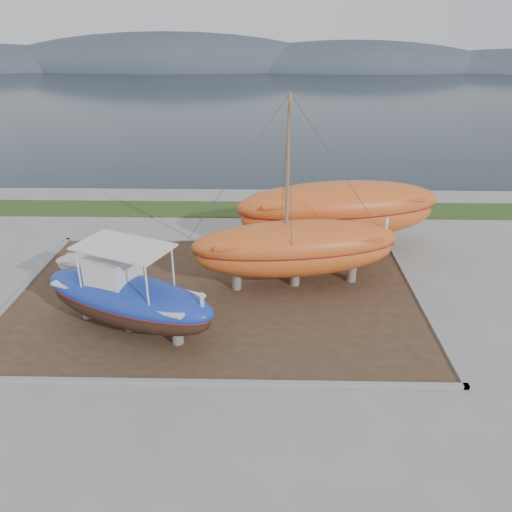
# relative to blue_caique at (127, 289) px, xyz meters

# --- Properties ---
(ground) EXTENTS (140.00, 140.00, 0.00)m
(ground) POSITION_rel_blue_caique_xyz_m (3.23, -1.15, -1.92)
(ground) COLOR gray
(ground) RESTS_ON ground
(dirt_patch) EXTENTS (18.00, 12.00, 0.06)m
(dirt_patch) POSITION_rel_blue_caique_xyz_m (3.23, 2.85, -1.89)
(dirt_patch) COLOR #422D1E
(dirt_patch) RESTS_ON ground
(curb_frame) EXTENTS (18.60, 12.60, 0.15)m
(curb_frame) POSITION_rel_blue_caique_xyz_m (3.23, 2.85, -1.85)
(curb_frame) COLOR gray
(curb_frame) RESTS_ON ground
(grass_strip) EXTENTS (44.00, 3.00, 0.08)m
(grass_strip) POSITION_rel_blue_caique_xyz_m (3.23, 14.35, -1.88)
(grass_strip) COLOR #284219
(grass_strip) RESTS_ON ground
(sea) EXTENTS (260.00, 100.00, 0.04)m
(sea) POSITION_rel_blue_caique_xyz_m (3.23, 68.85, -1.92)
(sea) COLOR black
(sea) RESTS_ON ground
(mountain_ridge) EXTENTS (200.00, 36.00, 20.00)m
(mountain_ridge) POSITION_rel_blue_caique_xyz_m (3.23, 123.85, -1.92)
(mountain_ridge) COLOR #333D49
(mountain_ridge) RESTS_ON ground
(blue_caique) EXTENTS (8.05, 5.29, 3.72)m
(blue_caique) POSITION_rel_blue_caique_xyz_m (0.00, 0.00, 0.00)
(blue_caique) COLOR #1C39AD
(blue_caique) RESTS_ON dirt_patch
(white_dinghy) EXTENTS (3.93, 1.62, 1.16)m
(white_dinghy) POSITION_rel_blue_caique_xyz_m (-2.80, 4.65, -1.28)
(white_dinghy) COLOR white
(white_dinghy) RESTS_ON dirt_patch
(orange_sailboat) EXTENTS (9.93, 4.34, 8.74)m
(orange_sailboat) POSITION_rel_blue_caique_xyz_m (6.81, 3.96, 2.51)
(orange_sailboat) COLOR #D15920
(orange_sailboat) RESTS_ON dirt_patch
(orange_bare_hull) EXTENTS (11.43, 5.24, 3.61)m
(orange_bare_hull) POSITION_rel_blue_caique_xyz_m (9.30, 8.28, -0.06)
(orange_bare_hull) COLOR #D15920
(orange_bare_hull) RESTS_ON dirt_patch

